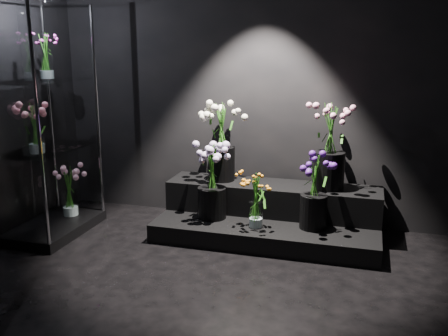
% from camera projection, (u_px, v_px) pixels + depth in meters
% --- Properties ---
extents(floor, '(4.00, 4.00, 0.00)m').
position_uv_depth(floor, '(186.00, 318.00, 3.19)').
color(floor, black).
rests_on(floor, ground).
extents(wall_back, '(4.00, 0.00, 4.00)m').
position_uv_depth(wall_back, '(257.00, 77.00, 4.71)').
color(wall_back, black).
rests_on(wall_back, floor).
extents(display_riser, '(1.97, 0.88, 0.44)m').
position_uv_depth(display_riser, '(270.00, 214.00, 4.58)').
color(display_riser, black).
rests_on(display_riser, floor).
extents(display_case, '(0.56, 0.93, 2.05)m').
position_uv_depth(display_case, '(45.00, 123.00, 4.40)').
color(display_case, black).
rests_on(display_case, floor).
extents(bouquet_orange_bells, '(0.30, 0.30, 0.51)m').
position_uv_depth(bouquet_orange_bells, '(256.00, 198.00, 4.25)').
color(bouquet_orange_bells, white).
rests_on(bouquet_orange_bells, display_riser).
extents(bouquet_lilac, '(0.41, 0.41, 0.66)m').
position_uv_depth(bouquet_lilac, '(212.00, 178.00, 4.46)').
color(bouquet_lilac, black).
rests_on(bouquet_lilac, display_riser).
extents(bouquet_purple, '(0.37, 0.37, 0.63)m').
position_uv_depth(bouquet_purple, '(314.00, 187.00, 4.21)').
color(bouquet_purple, black).
rests_on(bouquet_purple, display_riser).
extents(bouquet_cream_roses, '(0.48, 0.48, 0.75)m').
position_uv_depth(bouquet_cream_roses, '(222.00, 135.00, 4.66)').
color(bouquet_cream_roses, black).
rests_on(bouquet_cream_roses, display_riser).
extents(bouquet_pink_roses, '(0.45, 0.45, 0.77)m').
position_uv_depth(bouquet_pink_roses, '(330.00, 142.00, 4.40)').
color(bouquet_pink_roses, black).
rests_on(bouquet_pink_roses, display_riser).
extents(bouquet_case_pink, '(0.32, 0.32, 0.42)m').
position_uv_depth(bouquet_case_pink, '(35.00, 127.00, 4.21)').
color(bouquet_case_pink, white).
rests_on(bouquet_case_pink, display_case).
extents(bouquet_case_magenta, '(0.26, 0.26, 0.41)m').
position_uv_depth(bouquet_case_magenta, '(46.00, 55.00, 4.39)').
color(bouquet_case_magenta, white).
rests_on(bouquet_case_magenta, display_case).
extents(bouquet_case_base_pink, '(0.42, 0.42, 0.49)m').
position_uv_depth(bouquet_case_base_pink, '(69.00, 190.00, 4.76)').
color(bouquet_case_base_pink, white).
rests_on(bouquet_case_base_pink, display_case).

